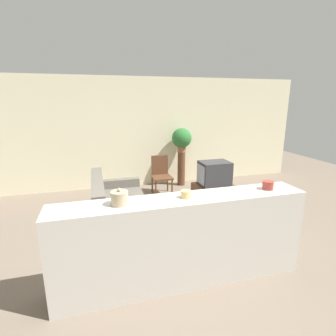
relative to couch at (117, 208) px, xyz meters
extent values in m
plane|color=#756656|center=(0.61, -1.37, -0.28)|extent=(14.00, 14.00, 0.00)
cube|color=beige|center=(0.61, 2.06, 1.07)|extent=(9.00, 0.06, 2.70)
cube|color=#605B51|center=(0.06, 0.00, -0.08)|extent=(0.95, 1.72, 0.40)
cube|color=#605B51|center=(-0.32, 0.00, 0.34)|extent=(0.20, 1.72, 0.43)
cube|color=#605B51|center=(0.06, -0.78, 0.01)|extent=(0.95, 0.16, 0.57)
cube|color=#605B51|center=(0.06, 0.78, 0.01)|extent=(0.95, 0.16, 0.57)
cube|color=brown|center=(2.03, 0.31, -0.06)|extent=(0.81, 0.59, 0.43)
cube|color=#333338|center=(2.03, 0.31, 0.40)|extent=(0.60, 0.46, 0.50)
cube|color=#939EB2|center=(1.73, 0.31, 0.40)|extent=(0.02, 0.38, 0.39)
cube|color=brown|center=(1.13, 1.18, 0.14)|extent=(0.44, 0.44, 0.04)
cube|color=brown|center=(1.13, 1.38, 0.39)|extent=(0.40, 0.04, 0.46)
cylinder|color=brown|center=(0.94, 0.99, -0.08)|extent=(0.04, 0.04, 0.39)
cylinder|color=brown|center=(1.32, 0.99, -0.08)|extent=(0.04, 0.04, 0.39)
cylinder|color=brown|center=(0.94, 1.37, -0.08)|extent=(0.04, 0.04, 0.39)
cylinder|color=brown|center=(1.32, 1.37, -0.08)|extent=(0.04, 0.04, 0.39)
cylinder|color=brown|center=(1.80, 1.74, 0.16)|extent=(0.19, 0.19, 0.87)
cylinder|color=#8E5B3D|center=(1.80, 1.74, 0.66)|extent=(0.21, 0.21, 0.15)
sphere|color=#2D7033|center=(1.80, 1.74, 0.95)|extent=(0.49, 0.49, 0.49)
cube|color=beige|center=(0.61, -1.83, 0.26)|extent=(2.96, 0.44, 1.08)
cylinder|color=tan|center=(-0.10, -1.83, 0.87)|extent=(0.18, 0.18, 0.15)
sphere|color=tan|center=(-0.10, -1.83, 0.97)|extent=(0.04, 0.04, 0.04)
cylinder|color=tan|center=(0.63, -1.83, 0.84)|extent=(0.12, 0.12, 0.09)
cylinder|color=#99382D|center=(1.71, -1.83, 0.85)|extent=(0.13, 0.13, 0.10)
camera|label=1|loc=(-0.32, -4.44, 1.87)|focal=28.00mm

